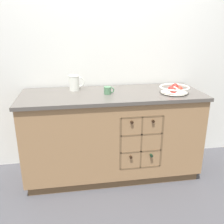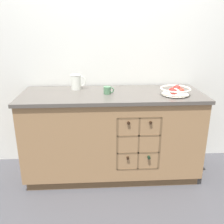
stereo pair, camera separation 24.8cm
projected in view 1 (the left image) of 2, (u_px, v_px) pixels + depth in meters
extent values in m
plane|color=#424247|center=(112.00, 172.00, 2.86)|extent=(14.00, 14.00, 0.00)
cube|color=silver|center=(106.00, 55.00, 2.80)|extent=(4.40, 0.06, 2.55)
cube|color=brown|center=(112.00, 168.00, 2.84)|extent=(1.76, 0.58, 0.09)
cube|color=#99724C|center=(112.00, 132.00, 2.69)|extent=(1.82, 0.64, 0.81)
cube|color=#514C47|center=(112.00, 95.00, 2.55)|extent=(1.86, 0.68, 0.03)
cube|color=brown|center=(139.00, 139.00, 2.52)|extent=(0.41, 0.01, 0.55)
cube|color=brown|center=(120.00, 142.00, 2.44)|extent=(0.02, 0.10, 0.55)
cube|color=brown|center=(160.00, 140.00, 2.50)|extent=(0.02, 0.10, 0.55)
cube|color=brown|center=(139.00, 165.00, 2.56)|extent=(0.41, 0.10, 0.02)
cube|color=brown|center=(140.00, 149.00, 2.50)|extent=(0.41, 0.10, 0.02)
cube|color=brown|center=(140.00, 133.00, 2.44)|extent=(0.41, 0.10, 0.02)
cube|color=brown|center=(141.00, 115.00, 2.38)|extent=(0.41, 0.10, 0.02)
cube|color=brown|center=(140.00, 141.00, 2.47)|extent=(0.02, 0.10, 0.55)
cylinder|color=black|center=(127.00, 148.00, 2.62)|extent=(0.07, 0.22, 0.07)
cylinder|color=black|center=(130.00, 155.00, 2.48)|extent=(0.03, 0.09, 0.03)
cylinder|color=black|center=(147.00, 148.00, 2.63)|extent=(0.07, 0.20, 0.07)
cylinder|color=black|center=(151.00, 154.00, 2.50)|extent=(0.03, 0.08, 0.03)
cylinder|color=black|center=(128.00, 116.00, 2.49)|extent=(0.07, 0.20, 0.07)
cylinder|color=black|center=(131.00, 121.00, 2.36)|extent=(0.03, 0.08, 0.03)
cylinder|color=black|center=(147.00, 114.00, 2.53)|extent=(0.07, 0.22, 0.07)
cylinder|color=black|center=(152.00, 120.00, 2.39)|extent=(0.03, 0.09, 0.03)
cylinder|color=silver|center=(174.00, 93.00, 2.54)|extent=(0.13, 0.13, 0.01)
cone|color=silver|center=(174.00, 89.00, 2.52)|extent=(0.28, 0.28, 0.06)
torus|color=silver|center=(174.00, 87.00, 2.52)|extent=(0.30, 0.30, 0.02)
sphere|color=red|center=(173.00, 91.00, 2.47)|extent=(0.07, 0.07, 0.07)
sphere|color=red|center=(171.00, 89.00, 2.53)|extent=(0.07, 0.07, 0.07)
sphere|color=red|center=(180.00, 90.00, 2.52)|extent=(0.07, 0.07, 0.07)
sphere|color=red|center=(175.00, 87.00, 2.59)|extent=(0.08, 0.08, 0.08)
cylinder|color=silver|center=(74.00, 83.00, 2.63)|extent=(0.10, 0.10, 0.16)
torus|color=silver|center=(74.00, 76.00, 2.61)|extent=(0.11, 0.11, 0.01)
torus|color=silver|center=(79.00, 82.00, 2.64)|extent=(0.11, 0.01, 0.11)
cylinder|color=#4C7A56|center=(107.00, 90.00, 2.50)|extent=(0.07, 0.07, 0.08)
torus|color=#4C7A56|center=(111.00, 90.00, 2.51)|extent=(0.06, 0.01, 0.06)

